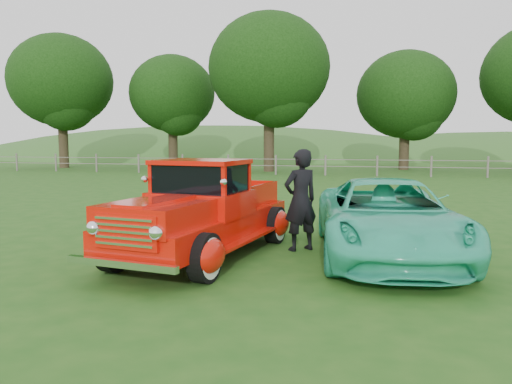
% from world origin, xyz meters
% --- Properties ---
extents(ground, '(140.00, 140.00, 0.00)m').
position_xyz_m(ground, '(0.00, 0.00, 0.00)').
color(ground, '#1E4E14').
rests_on(ground, ground).
extents(distant_hills, '(116.00, 60.00, 18.00)m').
position_xyz_m(distant_hills, '(-4.08, 59.46, -4.55)').
color(distant_hills, '#2E5820').
rests_on(distant_hills, ground).
extents(fence_line, '(48.00, 0.12, 1.20)m').
position_xyz_m(fence_line, '(0.00, 22.00, 0.60)').
color(fence_line, '#6C635B').
rests_on(fence_line, ground).
extents(tree_far_west, '(7.60, 7.60, 9.93)m').
position_xyz_m(tree_far_west, '(-20.00, 26.00, 6.49)').
color(tree_far_west, black).
rests_on(tree_far_west, ground).
extents(tree_mid_west, '(6.40, 6.40, 8.46)m').
position_xyz_m(tree_mid_west, '(-12.00, 28.00, 5.55)').
color(tree_mid_west, black).
rests_on(tree_mid_west, ground).
extents(tree_near_west, '(8.00, 8.00, 10.42)m').
position_xyz_m(tree_near_west, '(-4.00, 25.00, 6.80)').
color(tree_near_west, black).
rests_on(tree_near_west, ground).
extents(tree_near_east, '(6.80, 6.80, 8.33)m').
position_xyz_m(tree_near_east, '(5.00, 29.00, 5.25)').
color(tree_near_east, black).
rests_on(tree_near_east, ground).
extents(red_pickup, '(2.83, 5.21, 1.78)m').
position_xyz_m(red_pickup, '(-0.61, 0.72, 0.80)').
color(red_pickup, black).
rests_on(red_pickup, ground).
extents(teal_sedan, '(2.91, 5.33, 1.42)m').
position_xyz_m(teal_sedan, '(2.67, 1.38, 0.71)').
color(teal_sedan, '#31C69C').
rests_on(teal_sedan, ground).
extents(man, '(0.85, 0.82, 1.96)m').
position_xyz_m(man, '(1.07, 1.60, 0.98)').
color(man, black).
rests_on(man, ground).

